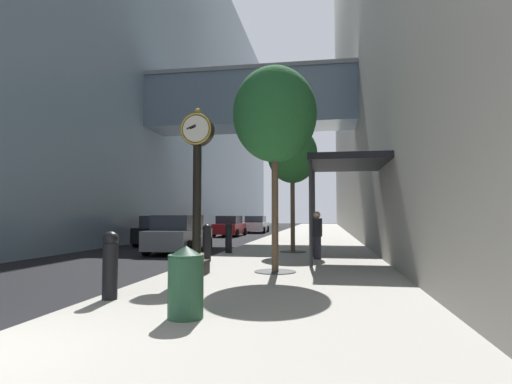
{
  "coord_description": "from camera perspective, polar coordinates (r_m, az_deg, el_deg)",
  "views": [
    {
      "loc": [
        4.17,
        -3.64,
        1.64
      ],
      "look_at": [
        0.91,
        15.83,
        2.74
      ],
      "focal_mm": 29.17,
      "sensor_mm": 36.0,
      "label": 1
    }
  ],
  "objects": [
    {
      "name": "car_black_near",
      "position": [
        23.3,
        -12.58,
        -5.23
      ],
      "size": [
        1.98,
        4.57,
        1.61
      ],
      "color": "black",
      "rests_on": "ground"
    },
    {
      "name": "street_clock",
      "position": [
        10.79,
        -8.09,
        1.33
      ],
      "size": [
        0.84,
        0.55,
        4.28
      ],
      "color": "black",
      "rests_on": "sidewalk_right"
    },
    {
      "name": "bollard_nearest",
      "position": [
        7.98,
        -19.36,
        -9.25
      ],
      "size": [
        0.28,
        0.28,
        1.21
      ],
      "color": "black",
      "rests_on": "sidewalk_right"
    },
    {
      "name": "ground_plane",
      "position": [
        30.97,
        1.76,
        -6.24
      ],
      "size": [
        110.0,
        110.0,
        0.0
      ],
      "primitive_type": "plane",
      "color": "black",
      "rests_on": "ground"
    },
    {
      "name": "bollard_third",
      "position": [
        13.67,
        -6.75,
        -6.82
      ],
      "size": [
        0.28,
        0.28,
        1.21
      ],
      "color": "black",
      "rests_on": "sidewalk_right"
    },
    {
      "name": "street_tree_mid_near",
      "position": [
        17.29,
        5.01,
        5.04
      ],
      "size": [
        2.06,
        2.06,
        5.19
      ],
      "color": "#333335",
      "rests_on": "sidewalk_right"
    },
    {
      "name": "car_white_trailing",
      "position": [
        39.07,
        -0.01,
        -4.48
      ],
      "size": [
        2.19,
        4.71,
        1.57
      ],
      "color": "silver",
      "rests_on": "ground"
    },
    {
      "name": "car_grey_far",
      "position": [
        18.57,
        -10.46,
        -5.75
      ],
      "size": [
        2.09,
        4.57,
        1.64
      ],
      "color": "slate",
      "rests_on": "ground"
    },
    {
      "name": "building_block_left",
      "position": [
        38.85,
        -14.82,
        15.03
      ],
      "size": [
        22.13,
        80.0,
        27.54
      ],
      "color": "#849EB2",
      "rests_on": "ground"
    },
    {
      "name": "storefront_awning",
      "position": [
        13.83,
        12.18,
        3.7
      ],
      "size": [
        2.4,
        3.6,
        3.3
      ],
      "color": "black",
      "rests_on": "sidewalk_right"
    },
    {
      "name": "trash_bin",
      "position": [
        6.29,
        -9.61,
        -11.93
      ],
      "size": [
        0.53,
        0.53,
        1.05
      ],
      "color": "#234C33",
      "rests_on": "sidewalk_right"
    },
    {
      "name": "car_red_mid",
      "position": [
        32.67,
        -3.61,
        -4.71
      ],
      "size": [
        2.01,
        4.54,
        1.6
      ],
      "color": "#AD191E",
      "rests_on": "ground"
    },
    {
      "name": "street_tree_near",
      "position": [
        11.41,
        2.59,
        10.48
      ],
      "size": [
        2.26,
        2.26,
        5.53
      ],
      "color": "#333335",
      "rests_on": "sidewalk_right"
    },
    {
      "name": "pedestrian_walking",
      "position": [
        14.45,
        8.4,
        -5.71
      ],
      "size": [
        0.41,
        0.41,
        1.63
      ],
      "color": "#23232D",
      "rests_on": "sidewalk_right"
    },
    {
      "name": "bollard_fourth",
      "position": [
        16.63,
        -3.77,
        -6.18
      ],
      "size": [
        0.28,
        0.28,
        1.21
      ],
      "color": "black",
      "rests_on": "sidewalk_right"
    },
    {
      "name": "sidewalk_right",
      "position": [
        33.7,
        7.6,
        -5.85
      ],
      "size": [
        6.07,
        80.0,
        0.14
      ],
      "primitive_type": "cube",
      "color": "#9E998E",
      "rests_on": "ground"
    }
  ]
}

